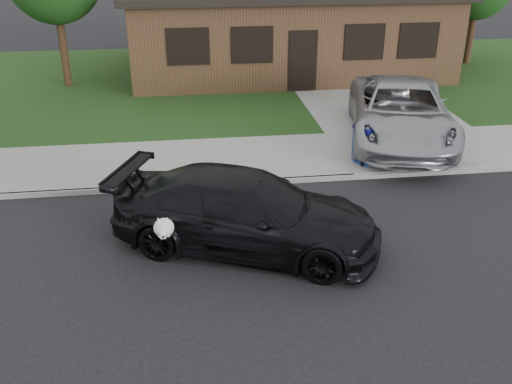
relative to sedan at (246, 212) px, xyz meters
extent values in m
plane|color=black|center=(-0.78, -0.69, -0.74)|extent=(120.00, 120.00, 0.00)
cube|color=gray|center=(-0.78, 4.31, -0.68)|extent=(60.00, 3.00, 0.12)
cube|color=gray|center=(-0.78, 2.81, -0.68)|extent=(60.00, 0.12, 0.12)
cube|color=#193814|center=(-0.78, 12.31, -0.67)|extent=(60.00, 13.00, 0.13)
cube|color=gray|center=(5.22, 9.31, -0.67)|extent=(4.50, 13.00, 0.14)
imported|color=black|center=(0.01, 0.00, 0.00)|extent=(5.49, 3.83, 1.48)
ellipsoid|color=white|center=(-1.50, -0.96, 0.31)|extent=(0.34, 0.40, 0.30)
sphere|color=white|center=(-1.50, -1.19, 0.41)|extent=(0.26, 0.26, 0.26)
cube|color=white|center=(-1.50, -1.31, 0.36)|extent=(0.09, 0.12, 0.08)
sphere|color=black|center=(-1.50, -1.37, 0.36)|extent=(0.04, 0.04, 0.04)
cone|color=white|center=(-1.57, -1.14, 0.54)|extent=(0.11, 0.11, 0.14)
cone|color=white|center=(-1.44, -1.14, 0.54)|extent=(0.11, 0.11, 0.14)
imported|color=#A7AAAE|center=(4.88, 4.98, 0.20)|extent=(4.03, 6.25, 1.60)
cube|color=navy|center=(3.51, 3.53, -0.18)|extent=(0.70, 0.70, 0.88)
cube|color=#060950|center=(3.51, 3.53, 0.31)|extent=(0.76, 0.76, 0.10)
cylinder|color=black|center=(3.31, 3.26, -0.55)|extent=(0.10, 0.15, 0.14)
cylinder|color=black|center=(3.70, 3.26, -0.55)|extent=(0.10, 0.15, 0.14)
cube|color=#422B1C|center=(3.22, 14.31, 0.89)|extent=(12.00, 8.00, 3.00)
cube|color=black|center=(3.22, 10.28, 0.49)|extent=(1.00, 0.06, 2.10)
cube|color=black|center=(-0.78, 10.28, 1.09)|extent=(1.30, 0.05, 1.10)
cube|color=black|center=(1.42, 10.28, 1.09)|extent=(1.30, 0.05, 1.10)
cube|color=black|center=(5.42, 10.28, 1.09)|extent=(1.30, 0.05, 1.10)
cube|color=black|center=(7.42, 10.28, 1.09)|extent=(1.30, 0.05, 1.10)
cylinder|color=#332114|center=(-5.28, 12.31, 0.63)|extent=(0.28, 0.28, 2.48)
cylinder|color=#332114|center=(11.22, 13.81, 0.40)|extent=(0.28, 0.28, 2.03)
camera|label=1|loc=(-1.07, -9.48, 4.98)|focal=40.00mm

